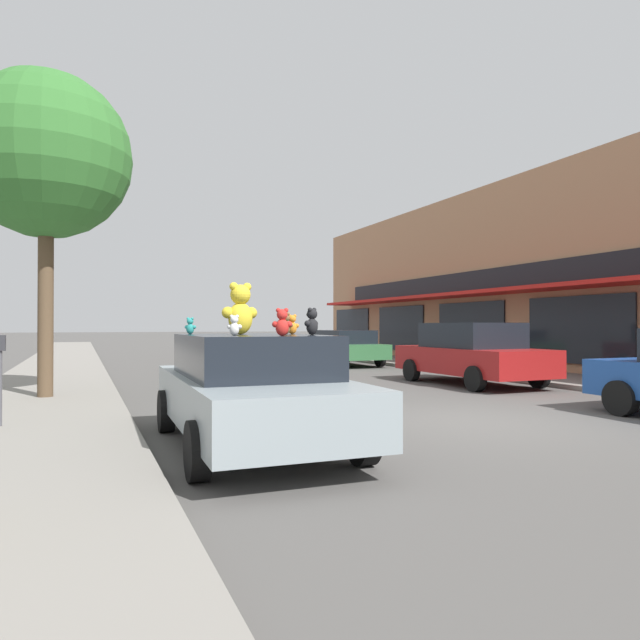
% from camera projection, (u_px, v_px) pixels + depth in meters
% --- Properties ---
extents(ground_plane, '(260.00, 260.00, 0.00)m').
position_uv_depth(ground_plane, '(469.00, 421.00, 9.05)').
color(ground_plane, '#514F4C').
extents(sidewalk_near, '(2.81, 90.00, 0.12)m').
position_uv_depth(sidewalk_near, '(17.00, 452.00, 6.58)').
color(sidewalk_near, gray).
rests_on(sidewalk_near, ground_plane).
extents(plush_art_car, '(2.07, 4.52, 1.41)m').
position_uv_depth(plush_art_car, '(251.00, 388.00, 7.18)').
color(plush_art_car, '#8C999E').
rests_on(plush_art_car, ground_plane).
extents(teddy_bear_giant, '(0.51, 0.33, 0.68)m').
position_uv_depth(teddy_bear_giant, '(240.00, 309.00, 7.49)').
color(teddy_bear_giant, yellow).
rests_on(teddy_bear_giant, plush_art_car).
extents(teddy_bear_white, '(0.18, 0.15, 0.25)m').
position_uv_depth(teddy_bear_white, '(234.00, 325.00, 6.74)').
color(teddy_bear_white, white).
rests_on(teddy_bear_white, plush_art_car).
extents(teddy_bear_black, '(0.25, 0.21, 0.34)m').
position_uv_depth(teddy_bear_black, '(312.00, 322.00, 7.08)').
color(teddy_bear_black, black).
rests_on(teddy_bear_black, plush_art_car).
extents(teddy_bear_teal, '(0.16, 0.15, 0.23)m').
position_uv_depth(teddy_bear_teal, '(190.00, 326.00, 7.72)').
color(teddy_bear_teal, teal).
rests_on(teddy_bear_teal, plush_art_car).
extents(teddy_bear_brown, '(0.19, 0.21, 0.29)m').
position_uv_depth(teddy_bear_brown, '(286.00, 324.00, 7.60)').
color(teddy_bear_brown, olive).
rests_on(teddy_bear_brown, plush_art_car).
extents(teddy_bear_orange, '(0.20, 0.13, 0.27)m').
position_uv_depth(teddy_bear_orange, '(292.00, 325.00, 7.79)').
color(teddy_bear_orange, orange).
rests_on(teddy_bear_orange, plush_art_car).
extents(teddy_bear_red, '(0.24, 0.17, 0.31)m').
position_uv_depth(teddy_bear_red, '(282.00, 323.00, 6.33)').
color(teddy_bear_red, red).
rests_on(teddy_bear_red, plush_art_car).
extents(parked_car_far_center, '(2.09, 4.42, 1.59)m').
position_uv_depth(parked_car_far_center, '(471.00, 353.00, 14.73)').
color(parked_car_far_center, maroon).
rests_on(parked_car_far_center, ground_plane).
extents(parked_car_far_right, '(1.98, 4.62, 1.34)m').
position_uv_depth(parked_car_far_right, '(342.00, 346.00, 22.04)').
color(parked_car_far_right, '#336B3D').
rests_on(parked_car_far_right, ground_plane).
extents(street_tree, '(3.28, 3.28, 6.42)m').
position_uv_depth(street_tree, '(46.00, 157.00, 11.28)').
color(street_tree, brown).
rests_on(street_tree, sidewalk_near).
extents(parking_meter, '(0.14, 0.10, 1.27)m').
position_uv_depth(parking_meter, '(0.00, 368.00, 7.95)').
color(parking_meter, '#4C4C51').
rests_on(parking_meter, sidewalk_near).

